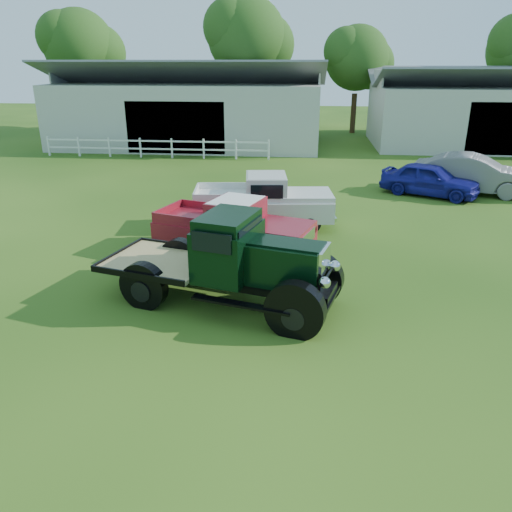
# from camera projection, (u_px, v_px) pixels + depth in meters

# --- Properties ---
(ground) EXTENTS (120.00, 120.00, 0.00)m
(ground) POSITION_uv_depth(u_px,v_px,m) (242.00, 315.00, 11.83)
(ground) COLOR #1B3F0D
(shed_left) EXTENTS (18.80, 10.20, 5.60)m
(shed_left) POSITION_uv_depth(u_px,v_px,m) (192.00, 103.00, 35.57)
(shed_left) COLOR #A1A1A1
(shed_left) RESTS_ON ground
(shed_right) EXTENTS (16.80, 9.20, 5.20)m
(shed_right) POSITION_uv_depth(u_px,v_px,m) (492.00, 108.00, 34.53)
(shed_right) COLOR #A1A1A1
(shed_right) RESTS_ON ground
(fence_rail) EXTENTS (14.20, 0.16, 1.20)m
(fence_rail) POSITION_uv_depth(u_px,v_px,m) (156.00, 148.00, 30.91)
(fence_rail) COLOR white
(fence_rail) RESTS_ON ground
(tree_a) EXTENTS (6.30, 6.30, 10.50)m
(tree_a) POSITION_uv_depth(u_px,v_px,m) (82.00, 66.00, 42.22)
(tree_a) COLOR #2B571A
(tree_a) RESTS_ON ground
(tree_b) EXTENTS (6.90, 6.90, 11.50)m
(tree_b) POSITION_uv_depth(u_px,v_px,m) (247.00, 59.00, 41.61)
(tree_b) COLOR #2B571A
(tree_b) RESTS_ON ground
(tree_c) EXTENTS (5.40, 5.40, 9.00)m
(tree_c) POSITION_uv_depth(u_px,v_px,m) (356.00, 76.00, 40.27)
(tree_c) COLOR #2B571A
(tree_c) RESTS_ON ground
(vintage_flatbed) EXTENTS (6.21, 3.72, 2.30)m
(vintage_flatbed) POSITION_uv_depth(u_px,v_px,m) (224.00, 260.00, 12.04)
(vintage_flatbed) COLOR black
(vintage_flatbed) RESTS_ON ground
(red_pickup) EXTENTS (5.30, 3.32, 1.81)m
(red_pickup) POSITION_uv_depth(u_px,v_px,m) (234.00, 228.00, 15.15)
(red_pickup) COLOR maroon
(red_pickup) RESTS_ON ground
(white_pickup) EXTENTS (5.28, 2.54, 1.87)m
(white_pickup) POSITION_uv_depth(u_px,v_px,m) (263.00, 202.00, 17.84)
(white_pickup) COLOR silver
(white_pickup) RESTS_ON ground
(misc_car_blue) EXTENTS (4.53, 3.46, 1.44)m
(misc_car_blue) POSITION_uv_depth(u_px,v_px,m) (430.00, 180.00, 22.13)
(misc_car_blue) COLOR navy
(misc_car_blue) RESTS_ON ground
(misc_car_grey) EXTENTS (5.52, 3.48, 1.72)m
(misc_car_grey) POSITION_uv_depth(u_px,v_px,m) (473.00, 174.00, 22.54)
(misc_car_grey) COLOR slate
(misc_car_grey) RESTS_ON ground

